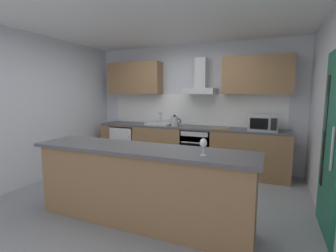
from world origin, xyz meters
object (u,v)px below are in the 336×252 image
object	(u,v)px
refrigerator	(127,144)
range_hood	(201,83)
chopping_board	(221,128)
kettle	(175,121)
wine_glass	(203,144)
microwave	(263,123)
oven	(198,148)
sink	(159,124)

from	to	relation	value
refrigerator	range_hood	bearing A→B (deg)	4.50
refrigerator	chopping_board	world-z (taller)	chopping_board
kettle	range_hood	bearing A→B (deg)	18.08
wine_glass	microwave	bearing A→B (deg)	78.04
refrigerator	range_hood	distance (m)	2.17
refrigerator	microwave	size ratio (longest dim) A/B	1.70
oven	kettle	distance (m)	0.74
kettle	chopping_board	size ratio (longest dim) A/B	0.85
kettle	sink	bearing A→B (deg)	173.23
sink	wine_glass	bearing A→B (deg)	-55.91
range_hood	chopping_board	size ratio (longest dim) A/B	2.12
oven	chopping_board	bearing A→B (deg)	-2.91
microwave	range_hood	bearing A→B (deg)	172.62
microwave	range_hood	world-z (taller)	range_hood
range_hood	microwave	bearing A→B (deg)	-7.38
oven	wine_glass	world-z (taller)	wine_glass
sink	chopping_board	size ratio (longest dim) A/B	1.47
oven	microwave	bearing A→B (deg)	-1.31
sink	range_hood	size ratio (longest dim) A/B	0.69
microwave	chopping_board	distance (m)	0.76
sink	wine_glass	size ratio (longest dim) A/B	2.81
sink	range_hood	bearing A→B (deg)	7.70
sink	chopping_board	xyz separation A→B (m)	(1.34, -0.03, -0.02)
wine_glass	kettle	bearing A→B (deg)	117.82
sink	oven	bearing A→B (deg)	-0.72
microwave	chopping_board	bearing A→B (deg)	179.68
sink	wine_glass	distance (m)	2.86
kettle	chopping_board	xyz separation A→B (m)	(0.97, 0.01, -0.09)
oven	microwave	xyz separation A→B (m)	(1.22, -0.03, 0.59)
refrigerator	microwave	world-z (taller)	microwave
wine_glass	chopping_board	size ratio (longest dim) A/B	0.52
range_hood	oven	bearing A→B (deg)	-90.00
range_hood	chopping_board	xyz separation A→B (m)	(0.47, -0.15, -0.88)
range_hood	wine_glass	xyz separation A→B (m)	(0.72, -2.48, -0.72)
refrigerator	wine_glass	size ratio (longest dim) A/B	4.78
refrigerator	microwave	bearing A→B (deg)	-0.50
sink	chopping_board	distance (m)	1.34
sink	chopping_board	bearing A→B (deg)	-1.48
oven	refrigerator	world-z (taller)	oven
refrigerator	chopping_board	size ratio (longest dim) A/B	2.50
microwave	sink	xyz separation A→B (m)	(-2.09, 0.04, -0.12)
wine_glass	chopping_board	bearing A→B (deg)	96.29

